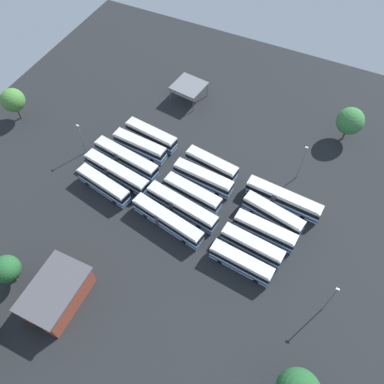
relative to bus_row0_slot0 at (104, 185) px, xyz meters
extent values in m
plane|color=black|center=(16.58, 6.15, -1.89)|extent=(111.81, 111.81, 0.00)
cube|color=silver|center=(-0.01, 0.00, -0.02)|extent=(12.39, 4.71, 3.13)
cube|color=beige|center=(-0.01, 0.00, 1.61)|extent=(11.87, 4.43, 0.14)
cube|color=black|center=(-0.01, 0.00, 0.48)|extent=(12.46, 4.76, 1.00)
cube|color=#1E56A8|center=(-0.01, 0.00, -0.90)|extent=(12.46, 4.76, 0.63)
cube|color=black|center=(5.97, -1.13, 0.58)|extent=(0.44, 2.03, 1.15)
cylinder|color=black|center=(3.90, 0.44, -1.39)|extent=(1.04, 0.48, 1.00)
cylinder|color=black|center=(3.48, -1.83, -1.39)|extent=(1.04, 0.48, 1.00)
cylinder|color=black|center=(-3.49, 1.83, -1.39)|extent=(1.04, 0.48, 1.00)
cylinder|color=black|center=(-3.92, -0.43, -1.39)|extent=(1.04, 0.48, 1.00)
cube|color=silver|center=(0.63, 3.91, -0.02)|extent=(15.31, 4.75, 3.13)
cube|color=beige|center=(0.63, 3.91, 1.61)|extent=(14.68, 4.46, 0.14)
cube|color=black|center=(0.63, 3.91, 0.48)|extent=(15.39, 4.80, 1.00)
cube|color=#1E56A8|center=(0.63, 3.91, -0.90)|extent=(15.39, 4.80, 0.63)
cube|color=black|center=(8.11, 2.78, 0.58)|extent=(0.37, 2.04, 1.15)
cube|color=#47474C|center=(-1.01, 4.16, -0.02)|extent=(1.27, 2.66, 3.01)
cylinder|color=black|center=(5.43, 4.35, -1.39)|extent=(1.03, 0.45, 1.00)
cylinder|color=black|center=(5.09, 2.07, -1.39)|extent=(1.03, 0.45, 1.00)
cylinder|color=black|center=(-3.82, 5.76, -1.39)|extent=(1.03, 0.45, 1.00)
cylinder|color=black|center=(-4.17, 3.48, -1.39)|extent=(1.03, 0.45, 1.00)
cube|color=silver|center=(0.46, 7.99, -0.02)|extent=(15.30, 4.60, 3.13)
cube|color=beige|center=(0.46, 7.99, 1.61)|extent=(14.68, 4.31, 0.14)
cube|color=black|center=(0.46, 7.99, 0.48)|extent=(15.38, 4.65, 1.00)
cube|color=#1E56A8|center=(0.46, 7.99, -0.90)|extent=(15.38, 4.65, 0.63)
cube|color=black|center=(7.95, 6.93, 0.58)|extent=(0.35, 2.04, 1.15)
cube|color=#47474C|center=(-1.19, 8.23, -0.02)|extent=(1.25, 2.66, 3.01)
cylinder|color=black|center=(5.25, 8.48, -1.39)|extent=(1.03, 0.44, 1.00)
cylinder|color=black|center=(4.93, 6.19, -1.39)|extent=(1.03, 0.44, 1.00)
cylinder|color=black|center=(-4.02, 9.79, -1.39)|extent=(1.03, 0.44, 1.00)
cylinder|color=black|center=(-4.34, 7.51, -1.39)|extent=(1.03, 0.44, 1.00)
cube|color=silver|center=(1.23, 12.29, -0.02)|extent=(12.31, 3.38, 3.13)
cube|color=beige|center=(1.23, 12.29, 1.61)|extent=(11.81, 3.14, 0.14)
cube|color=black|center=(1.23, 12.29, 0.48)|extent=(12.37, 3.42, 1.00)
cube|color=#1E56A8|center=(1.23, 12.29, -0.90)|extent=(12.37, 3.42, 0.63)
cube|color=black|center=(7.30, 11.85, 0.58)|extent=(0.21, 2.05, 1.15)
cylinder|color=black|center=(5.07, 13.16, -1.39)|extent=(1.02, 0.37, 1.00)
cylinder|color=black|center=(4.90, 10.86, -1.39)|extent=(1.02, 0.37, 1.00)
cylinder|color=black|center=(-2.45, 13.71, -1.39)|extent=(1.02, 0.37, 1.00)
cylinder|color=black|center=(-2.61, 11.41, -1.39)|extent=(1.02, 0.37, 1.00)
cube|color=silver|center=(1.93, 16.10, -0.02)|extent=(12.34, 3.94, 3.13)
cube|color=beige|center=(1.93, 16.10, 1.61)|extent=(11.83, 3.69, 0.14)
cube|color=black|center=(1.93, 16.10, 0.48)|extent=(12.40, 3.99, 1.00)
cube|color=#1E56A8|center=(1.93, 16.10, -0.90)|extent=(12.40, 3.99, 0.63)
cube|color=black|center=(7.96, 15.37, 0.58)|extent=(0.31, 2.05, 1.15)
cylinder|color=black|center=(5.80, 16.79, -1.39)|extent=(1.03, 0.42, 1.00)
cylinder|color=black|center=(5.52, 14.50, -1.39)|extent=(1.03, 0.42, 1.00)
cylinder|color=black|center=(-1.66, 17.69, -1.39)|extent=(1.03, 0.42, 1.00)
cylinder|color=black|center=(-1.94, 15.40, -1.39)|extent=(1.03, 0.42, 1.00)
cube|color=silver|center=(15.38, -1.75, -0.02)|extent=(15.30, 5.23, 3.13)
cube|color=beige|center=(15.38, -1.75, 1.61)|extent=(14.67, 4.93, 0.14)
cube|color=black|center=(15.38, -1.75, 0.48)|extent=(15.39, 5.28, 1.00)
cube|color=#1E56A8|center=(15.38, -1.75, -0.90)|extent=(15.39, 5.28, 0.63)
cube|color=black|center=(22.82, -3.13, 0.58)|extent=(0.44, 2.03, 1.15)
cube|color=#47474C|center=(13.75, -1.44, -0.02)|extent=(1.35, 2.68, 3.01)
cylinder|color=black|center=(20.20, -1.47, -1.39)|extent=(1.04, 0.48, 1.00)
cylinder|color=black|center=(19.77, -3.74, -1.39)|extent=(1.04, 0.48, 1.00)
cylinder|color=black|center=(10.99, 0.25, -1.39)|extent=(1.04, 0.48, 1.00)
cylinder|color=black|center=(10.57, -2.02, -1.39)|extent=(1.04, 0.48, 1.00)
cube|color=silver|center=(16.43, 2.20, -0.02)|extent=(15.31, 4.84, 3.13)
cube|color=beige|center=(16.43, 2.20, 1.61)|extent=(14.68, 4.55, 0.14)
cube|color=black|center=(16.43, 2.20, 0.48)|extent=(15.39, 4.89, 1.00)
cube|color=#1E56A8|center=(16.43, 2.20, -0.90)|extent=(15.39, 4.89, 0.63)
cube|color=black|center=(23.90, 1.02, 0.58)|extent=(0.38, 2.04, 1.15)
cube|color=#47474C|center=(14.79, 2.46, -0.02)|extent=(1.29, 2.67, 3.01)
cylinder|color=black|center=(21.24, 2.61, -1.39)|extent=(1.03, 0.45, 1.00)
cylinder|color=black|center=(20.87, 0.33, -1.39)|extent=(1.03, 0.45, 1.00)
cylinder|color=black|center=(11.99, 4.07, -1.39)|extent=(1.03, 0.45, 1.00)
cylinder|color=black|center=(11.63, 1.80, -1.39)|extent=(1.03, 0.45, 1.00)
cube|color=silver|center=(16.90, 5.96, -0.02)|extent=(12.30, 4.13, 3.13)
cube|color=beige|center=(16.90, 5.96, 1.61)|extent=(11.79, 3.86, 0.14)
cube|color=black|center=(16.90, 5.96, 0.48)|extent=(12.36, 4.17, 1.00)
cube|color=#1E56A8|center=(16.90, 5.96, -0.90)|extent=(12.36, 4.17, 0.63)
cube|color=black|center=(22.89, 5.13, 0.58)|extent=(0.34, 2.04, 1.15)
cylinder|color=black|center=(20.76, 6.59, -1.39)|extent=(1.03, 0.43, 1.00)
cylinder|color=black|center=(20.45, 4.31, -1.39)|extent=(1.03, 0.43, 1.00)
cylinder|color=black|center=(13.35, 7.61, -1.39)|extent=(1.03, 0.43, 1.00)
cylinder|color=black|center=(13.03, 5.33, -1.39)|extent=(1.03, 0.43, 1.00)
cube|color=silver|center=(17.17, 10.34, -0.02)|extent=(12.75, 3.47, 3.13)
cube|color=beige|center=(17.17, 10.34, 1.61)|extent=(12.23, 3.23, 0.14)
cube|color=black|center=(17.17, 10.34, 0.48)|extent=(12.82, 3.51, 1.00)
cube|color=#1E56A8|center=(17.17, 10.34, -0.90)|extent=(12.82, 3.51, 0.63)
cube|color=black|center=(23.46, 9.85, 0.58)|extent=(0.22, 2.05, 1.15)
cylinder|color=black|center=(21.15, 11.19, -1.39)|extent=(1.02, 0.38, 1.00)
cylinder|color=black|center=(20.98, 8.89, -1.39)|extent=(1.02, 0.38, 1.00)
cylinder|color=black|center=(13.37, 11.79, -1.39)|extent=(1.02, 0.38, 1.00)
cylinder|color=black|center=(13.19, 9.49, -1.39)|extent=(1.02, 0.38, 1.00)
cube|color=silver|center=(17.25, 14.31, -0.02)|extent=(11.64, 4.03, 3.13)
cube|color=beige|center=(17.25, 14.31, 1.61)|extent=(11.16, 3.77, 0.14)
cube|color=black|center=(17.25, 14.31, 0.48)|extent=(11.70, 4.07, 1.00)
cube|color=#1E56A8|center=(17.25, 14.31, -0.90)|extent=(11.70, 4.07, 0.63)
cube|color=black|center=(22.92, 13.53, 0.58)|extent=(0.34, 2.04, 1.15)
cylinder|color=black|center=(20.91, 14.97, -1.39)|extent=(1.03, 0.43, 1.00)
cylinder|color=black|center=(20.60, 12.69, -1.39)|extent=(1.03, 0.43, 1.00)
cylinder|color=black|center=(13.91, 15.93, -1.39)|extent=(1.03, 0.43, 1.00)
cylinder|color=black|center=(13.59, 13.64, -1.39)|extent=(1.03, 0.43, 1.00)
cube|color=silver|center=(31.05, -3.76, -0.02)|extent=(11.73, 3.54, 3.13)
cube|color=beige|center=(31.05, -3.76, 1.61)|extent=(11.25, 3.30, 0.14)
cube|color=black|center=(31.05, -3.76, 0.48)|extent=(11.79, 3.59, 1.00)
cube|color=#1E56A8|center=(31.05, -3.76, -0.90)|extent=(11.79, 3.59, 0.63)
cube|color=black|center=(36.82, -4.29, 0.58)|extent=(0.25, 2.05, 1.15)
cylinder|color=black|center=(34.72, -2.94, -1.39)|extent=(1.02, 0.39, 1.00)
cylinder|color=black|center=(34.51, -5.23, -1.39)|extent=(1.02, 0.39, 1.00)
cylinder|color=black|center=(27.59, -2.29, -1.39)|extent=(1.02, 0.39, 1.00)
cylinder|color=black|center=(27.38, -4.58, -1.39)|extent=(1.02, 0.39, 1.00)
cube|color=silver|center=(31.59, 0.20, -0.02)|extent=(11.88, 3.65, 3.13)
cube|color=beige|center=(31.59, 0.20, 1.61)|extent=(11.40, 3.40, 0.14)
cube|color=black|center=(31.59, 0.20, 0.48)|extent=(11.95, 3.69, 1.00)
cube|color=#1E56A8|center=(31.59, 0.20, -0.90)|extent=(11.95, 3.69, 0.63)
cube|color=black|center=(37.42, -0.38, 0.58)|extent=(0.26, 2.05, 1.15)
cylinder|color=black|center=(35.31, 0.99, -1.39)|extent=(1.02, 0.40, 1.00)
cylinder|color=black|center=(35.08, -1.31, -1.39)|extent=(1.02, 0.40, 1.00)
cylinder|color=black|center=(28.09, 1.70, -1.39)|extent=(1.02, 0.40, 1.00)
cylinder|color=black|center=(27.86, -0.59, -1.39)|extent=(1.02, 0.40, 1.00)
cube|color=silver|center=(32.62, 4.16, -0.02)|extent=(11.94, 3.36, 3.13)
cube|color=beige|center=(32.62, 4.16, 1.61)|extent=(11.46, 3.12, 0.14)
cube|color=black|center=(32.62, 4.16, 0.48)|extent=(12.00, 3.40, 1.00)
cube|color=#1E56A8|center=(32.62, 4.16, -0.90)|extent=(12.00, 3.40, 0.63)
cube|color=black|center=(38.51, 3.73, 0.58)|extent=(0.21, 2.05, 1.15)
cylinder|color=black|center=(36.35, 5.04, -1.39)|extent=(1.02, 0.37, 1.00)
cylinder|color=black|center=(36.18, 2.74, -1.39)|extent=(1.02, 0.37, 1.00)
cylinder|color=black|center=(29.06, 5.58, -1.39)|extent=(1.02, 0.37, 1.00)
cylinder|color=black|center=(28.89, 3.28, -1.39)|extent=(1.02, 0.37, 1.00)
cube|color=silver|center=(32.77, 8.23, -0.02)|extent=(12.40, 4.72, 3.13)
cube|color=beige|center=(32.77, 8.23, 1.61)|extent=(11.89, 4.43, 0.14)
cube|color=black|center=(32.77, 8.23, 0.48)|extent=(12.47, 4.77, 1.00)
cube|color=#1E56A8|center=(32.77, 8.23, -0.90)|extent=(12.47, 4.77, 0.63)
cube|color=black|center=(38.75, 7.10, 0.58)|extent=(0.44, 2.03, 1.15)
cylinder|color=black|center=(36.69, 8.66, -1.39)|extent=(1.04, 0.48, 1.00)
cylinder|color=black|center=(36.26, 6.40, -1.39)|extent=(1.04, 0.48, 1.00)
cylinder|color=black|center=(29.29, 10.06, -1.39)|extent=(1.04, 0.48, 1.00)
cylinder|color=black|center=(28.86, 7.80, -1.39)|extent=(1.04, 0.48, 1.00)
cube|color=silver|center=(33.42, 12.46, -0.02)|extent=(15.24, 3.58, 3.13)
cube|color=beige|center=(33.42, 12.46, 1.61)|extent=(14.62, 3.33, 0.14)
cube|color=black|center=(33.42, 12.46, 0.48)|extent=(15.32, 3.62, 1.00)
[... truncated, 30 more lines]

